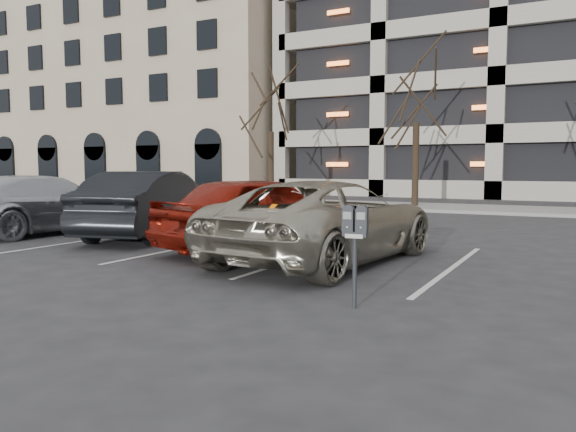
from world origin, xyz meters
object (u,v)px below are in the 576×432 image
object	(u,v)px
car_red	(260,213)
car_dark	(152,204)
suv_silver	(327,221)
tree_b	(417,70)
tree_a	(271,88)
parking_meter	(355,231)
car_silver	(45,204)

from	to	relation	value
car_red	car_dark	bearing A→B (deg)	5.88
suv_silver	tree_b	bearing A→B (deg)	-75.58
tree_a	car_dark	bearing A→B (deg)	-73.01
parking_meter	tree_b	bearing A→B (deg)	97.06
suv_silver	car_dark	bearing A→B (deg)	-7.87
tree_b	parking_meter	bearing A→B (deg)	-77.06
car_red	car_silver	world-z (taller)	car_red
tree_a	suv_silver	xyz separation A→B (m)	(9.19, -14.02, -4.73)
parking_meter	suv_silver	distance (m)	3.47
parking_meter	car_dark	xyz separation A→B (m)	(-7.01, 4.27, -0.14)
car_red	car_silver	size ratio (longest dim) A/B	0.88
parking_meter	suv_silver	bearing A→B (deg)	113.88
tree_a	car_silver	xyz separation A→B (m)	(0.83, -13.45, -4.71)
car_red	tree_a	bearing A→B (deg)	-44.72
tree_b	car_red	distance (m)	14.30
tree_b	car_red	bearing A→B (deg)	-88.29
car_silver	tree_a	bearing A→B (deg)	-81.61
tree_a	suv_silver	distance (m)	17.42
tree_a	suv_silver	size ratio (longest dim) A/B	1.36
car_dark	car_silver	world-z (taller)	car_dark
tree_a	tree_b	distance (m)	7.01
car_dark	parking_meter	bearing A→B (deg)	133.77
suv_silver	car_red	world-z (taller)	car_red
tree_b	suv_silver	distance (m)	15.05
tree_a	car_red	size ratio (longest dim) A/B	1.63
tree_a	car_silver	distance (m)	14.27
tree_a	car_silver	size ratio (longest dim) A/B	1.44
parking_meter	tree_a	bearing A→B (deg)	116.77
parking_meter	car_silver	world-z (taller)	car_silver
parking_meter	car_red	distance (m)	5.05
tree_b	car_dark	xyz separation A→B (m)	(-3.10, -12.76, -4.94)
parking_meter	car_red	size ratio (longest dim) A/B	0.27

